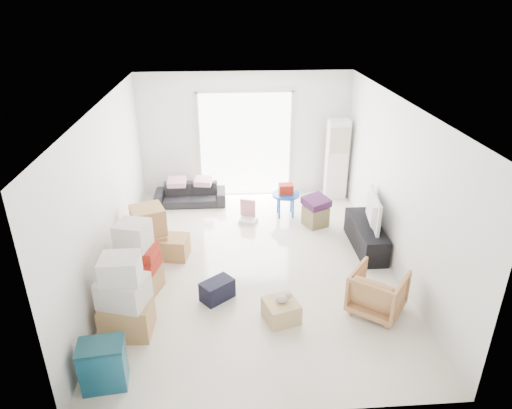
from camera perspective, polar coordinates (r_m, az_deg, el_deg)
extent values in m
cube|color=white|center=(7.79, -0.15, -8.22)|extent=(4.50, 6.00, 0.24)
cube|color=white|center=(6.65, -0.18, 13.48)|extent=(4.50, 6.00, 0.24)
cube|color=white|center=(10.03, -1.39, 8.81)|extent=(4.50, 0.24, 2.70)
cube|color=white|center=(4.41, 2.69, -14.43)|extent=(4.50, 0.24, 2.70)
cube|color=white|center=(7.34, -18.97, 1.15)|extent=(0.24, 6.00, 2.70)
cube|color=white|center=(7.62, 17.94, 2.18)|extent=(0.24, 6.00, 2.70)
cube|color=white|center=(9.95, -1.34, 7.48)|extent=(2.00, 0.01, 2.30)
cube|color=silver|center=(9.95, -7.15, 7.28)|extent=(0.06, 0.04, 2.30)
cube|color=silver|center=(10.04, 4.42, 7.56)|extent=(0.06, 0.04, 2.30)
cube|color=silver|center=(9.66, -1.41, 13.98)|extent=(2.10, 0.04, 0.06)
cube|color=white|center=(10.01, 10.05, 5.53)|extent=(0.45, 0.30, 1.75)
cube|color=black|center=(8.31, 13.57, -3.85)|extent=(0.42, 1.41, 0.47)
imported|color=black|center=(8.18, 13.78, -2.03)|extent=(0.69, 1.03, 0.13)
imported|color=#222327|center=(9.82, -8.21, 1.62)|extent=(1.49, 0.45, 0.58)
cube|color=#F4B2C0|center=(9.70, -9.92, 3.42)|extent=(0.36, 0.29, 0.11)
cube|color=#F4B2C0|center=(9.67, -6.65, 3.53)|extent=(0.35, 0.30, 0.11)
imported|color=tan|center=(6.73, 15.00, -10.27)|extent=(0.95, 0.94, 0.71)
cube|color=navy|center=(5.88, -18.32, -19.59)|extent=(0.53, 0.40, 0.28)
cube|color=navy|center=(5.70, -18.71, -17.58)|extent=(0.53, 0.40, 0.28)
cube|color=#0C333D|center=(5.59, -18.94, -16.38)|extent=(0.55, 0.42, 0.04)
cube|color=#AE854E|center=(6.45, -15.77, -13.43)|extent=(0.67, 0.57, 0.48)
cube|color=silver|center=(6.20, -16.23, -10.34)|extent=(0.70, 0.62, 0.37)
cube|color=silver|center=(6.02, -16.63, -7.64)|extent=(0.48, 0.43, 0.32)
cube|color=#AE854E|center=(7.19, -14.44, -9.12)|extent=(0.73, 0.73, 0.42)
cube|color=red|center=(7.03, -14.71, -7.05)|extent=(0.72, 0.57, 0.19)
cube|color=red|center=(6.93, -14.87, -5.79)|extent=(0.68, 0.51, 0.17)
cube|color=silver|center=(6.80, -15.13, -3.73)|extent=(0.54, 0.53, 0.40)
cube|color=#AE854E|center=(8.09, -13.03, -4.78)|extent=(0.65, 0.56, 0.44)
cube|color=#AE854E|center=(7.88, -13.34, -1.93)|extent=(0.67, 0.67, 0.47)
cube|color=#AE854E|center=(7.96, -10.11, -5.26)|extent=(0.52, 0.52, 0.37)
cube|color=black|center=(6.88, -4.87, -10.60)|extent=(0.55, 0.52, 0.31)
cube|color=olive|center=(8.94, 7.42, -1.44)|extent=(0.53, 0.53, 0.40)
cube|color=#4D1E4B|center=(8.82, 7.52, 0.12)|extent=(0.58, 0.58, 0.14)
cylinder|color=#1241AC|center=(9.17, 3.73, 1.26)|extent=(0.56, 0.56, 0.04)
cylinder|color=#1241AC|center=(9.42, 4.42, 0.28)|extent=(0.04, 0.04, 0.44)
cylinder|color=#1241AC|center=(9.38, 2.73, 0.23)|extent=(0.04, 0.04, 0.44)
cylinder|color=#1241AC|center=(9.13, 2.93, -0.50)|extent=(0.04, 0.04, 0.44)
cylinder|color=#1241AC|center=(9.17, 4.67, -0.45)|extent=(0.04, 0.04, 0.44)
cube|color=red|center=(9.13, 3.75, 1.95)|extent=(0.28, 0.22, 0.20)
cube|color=silver|center=(9.04, -0.98, -2.02)|extent=(0.41, 0.38, 0.08)
cube|color=#D3768C|center=(9.05, -1.04, -0.42)|extent=(0.30, 0.15, 0.36)
cube|color=tan|center=(6.49, 3.16, -13.10)|extent=(0.55, 0.55, 0.29)
ellipsoid|color=#B2ADA8|center=(6.37, 3.20, -11.72)|extent=(0.18, 0.13, 0.10)
cube|color=red|center=(6.37, 3.20, -11.69)|extent=(0.13, 0.10, 0.03)
sphere|color=#B2ADA8|center=(6.40, 4.14, -11.32)|extent=(0.10, 0.10, 0.10)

